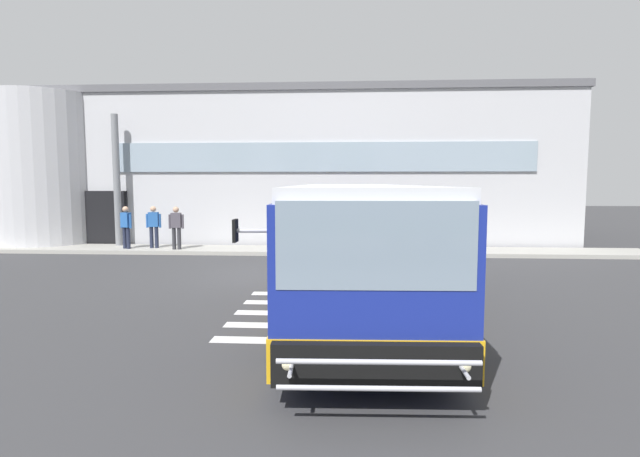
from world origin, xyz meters
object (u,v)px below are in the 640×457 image
at_px(bus_main_foreground, 355,244).
at_px(safety_bollard_yellow, 358,246).
at_px(entry_support_column, 117,180).
at_px(passenger_near_column, 126,225).
at_px(passenger_at_curb_edge, 176,226).
at_px(passenger_by_doorway, 154,225).

xyz_separation_m(bus_main_foreground, safety_bollard_yellow, (0.17, 6.56, -0.89)).
distance_m(entry_support_column, safety_bollard_yellow, 10.35).
xyz_separation_m(passenger_near_column, passenger_at_curb_edge, (2.05, -0.08, 0.00)).
bearing_deg(passenger_near_column, passenger_by_doorway, 15.37).
xyz_separation_m(entry_support_column, bus_main_foreground, (9.73, -8.36, -1.51)).
relative_size(passenger_near_column, safety_bollard_yellow, 1.86).
relative_size(bus_main_foreground, passenger_by_doorway, 7.11).
relative_size(entry_support_column, bus_main_foreground, 0.45).
relative_size(passenger_at_curb_edge, safety_bollard_yellow, 1.86).
xyz_separation_m(entry_support_column, passenger_by_doorway, (1.80, -0.73, -1.76)).
xyz_separation_m(bus_main_foreground, passenger_near_column, (-8.93, 7.36, -0.26)).
distance_m(passenger_by_doorway, safety_bollard_yellow, 8.20).
bearing_deg(safety_bollard_yellow, entry_support_column, 169.70).
bearing_deg(bus_main_foreground, safety_bollard_yellow, 88.49).
bearing_deg(passenger_by_doorway, passenger_at_curb_edge, -18.80).
height_order(entry_support_column, passenger_by_doorway, entry_support_column).
xyz_separation_m(passenger_near_column, safety_bollard_yellow, (9.11, -0.79, -0.63)).
xyz_separation_m(bus_main_foreground, passenger_by_doorway, (-7.93, 7.63, -0.26)).
height_order(passenger_at_curb_edge, safety_bollard_yellow, passenger_at_curb_edge).
bearing_deg(passenger_at_curb_edge, passenger_by_doorway, 161.20).
height_order(passenger_by_doorway, passenger_at_curb_edge, same).
height_order(passenger_near_column, passenger_by_doorway, same).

